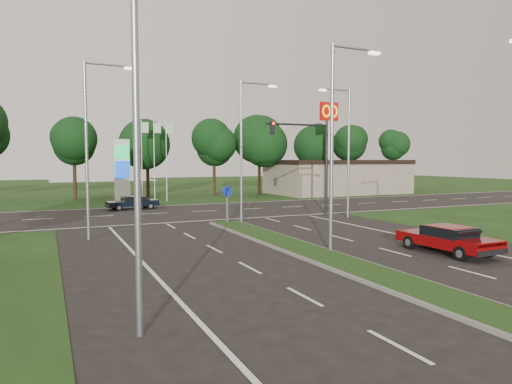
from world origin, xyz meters
name	(u,v)px	position (x,y,z in m)	size (l,w,h in m)	color
ground	(418,292)	(0.00, 0.00, 0.00)	(160.00, 160.00, 0.00)	black
verge_far	(128,189)	(0.00, 55.00, 0.00)	(160.00, 50.00, 0.02)	#163210
cross_road	(193,212)	(0.00, 24.00, 0.00)	(160.00, 12.00, 0.02)	black
median_kerb	(342,263)	(0.00, 4.00, 0.06)	(2.00, 26.00, 0.12)	slate
commercial_building	(337,177)	(22.00, 36.00, 2.00)	(16.00, 9.00, 4.00)	gray
streetlight_median_near	(336,137)	(1.00, 6.00, 5.08)	(2.53, 0.22, 9.00)	gray
streetlight_median_far	(244,144)	(1.00, 16.00, 5.08)	(2.53, 0.22, 9.00)	gray
streetlight_left_near	(145,115)	(-8.30, 0.00, 5.08)	(2.53, 0.22, 9.00)	gray
streetlight_left_far	(90,140)	(-8.30, 14.00, 5.08)	(2.53, 0.22, 9.00)	gray
streetlight_right_far	(346,146)	(8.80, 16.00, 5.08)	(2.53, 0.22, 9.00)	gray
traffic_signal	(312,152)	(7.19, 18.00, 4.65)	(5.10, 0.42, 7.00)	black
median_signs	(227,197)	(0.00, 16.40, 1.71)	(1.16, 1.76, 2.38)	gray
gas_pylon	(124,170)	(-3.79, 33.05, 3.20)	(5.80, 1.26, 8.00)	silver
mcdonalds_sign	(329,124)	(18.00, 31.97, 7.99)	(2.20, 0.47, 10.40)	silver
treeline_far	(150,135)	(0.10, 39.93, 6.83)	(6.00, 6.00, 9.90)	black
red_sedan	(448,239)	(5.50, 3.92, 0.65)	(1.91, 4.42, 1.20)	maroon
navy_sedan	(133,202)	(-3.97, 27.77, 0.59)	(4.15, 2.00, 1.11)	black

